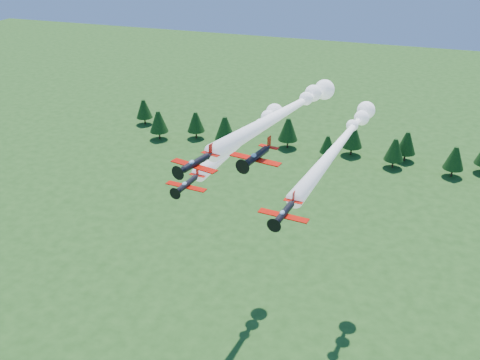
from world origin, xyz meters
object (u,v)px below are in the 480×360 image
(plane_right, at_px, (342,140))
(plane_slot, at_px, (257,156))
(plane_left, at_px, (249,133))
(plane_lead, at_px, (288,110))

(plane_right, distance_m, plane_slot, 21.30)
(plane_left, bearing_deg, plane_right, 1.80)
(plane_slot, bearing_deg, plane_left, 121.91)
(plane_lead, relative_size, plane_right, 0.84)
(plane_left, relative_size, plane_slot, 4.48)
(plane_right, xyz_separation_m, plane_slot, (-10.56, -18.23, 3.10))
(plane_right, bearing_deg, plane_slot, -113.29)
(plane_right, bearing_deg, plane_left, -177.90)
(plane_right, bearing_deg, plane_lead, -126.78)
(plane_left, xyz_separation_m, plane_slot, (7.49, -19.71, 4.58))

